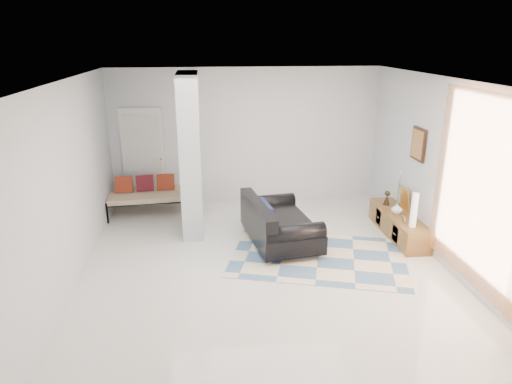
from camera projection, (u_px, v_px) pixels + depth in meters
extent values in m
plane|color=silver|center=(264.00, 266.00, 7.04)|extent=(6.00, 6.00, 0.00)
plane|color=white|center=(265.00, 80.00, 6.14)|extent=(6.00, 6.00, 0.00)
plane|color=silver|center=(246.00, 137.00, 9.41)|extent=(6.00, 0.00, 6.00)
plane|color=silver|center=(311.00, 286.00, 3.76)|extent=(6.00, 0.00, 6.00)
plane|color=silver|center=(68.00, 186.00, 6.30)|extent=(0.00, 6.00, 6.00)
plane|color=silver|center=(445.00, 173.00, 6.88)|extent=(0.00, 6.00, 6.00)
cube|color=#B9BFC1|center=(191.00, 155.00, 7.98)|extent=(0.35, 1.20, 2.80)
cube|color=silver|center=(144.00, 158.00, 9.27)|extent=(0.85, 0.06, 2.04)
plane|color=orange|center=(485.00, 195.00, 5.77)|extent=(0.00, 2.55, 2.55)
cube|color=#351B0E|center=(419.00, 144.00, 7.64)|extent=(0.04, 0.45, 0.55)
cube|color=brown|center=(398.00, 224.00, 8.08)|extent=(0.45, 1.75, 0.40)
cube|color=#351B0E|center=(396.00, 234.00, 7.70)|extent=(0.02, 0.23, 0.28)
cube|color=#351B0E|center=(379.00, 217.00, 8.43)|extent=(0.02, 0.23, 0.28)
cube|color=#EFA846|center=(405.00, 198.00, 8.20)|extent=(0.09, 0.32, 0.40)
cube|color=silver|center=(404.00, 219.00, 7.62)|extent=(0.04, 0.10, 0.12)
cylinder|color=silver|center=(270.00, 261.00, 7.08)|extent=(0.05, 0.05, 0.10)
cylinder|color=silver|center=(247.00, 226.00, 8.39)|extent=(0.05, 0.05, 0.10)
cylinder|color=silver|center=(318.00, 255.00, 7.27)|extent=(0.05, 0.05, 0.10)
cylinder|color=silver|center=(289.00, 222.00, 8.59)|extent=(0.05, 0.05, 0.10)
cube|color=black|center=(280.00, 229.00, 7.77)|extent=(1.25, 1.81, 0.30)
cube|color=black|center=(258.00, 213.00, 7.56)|extent=(0.45, 1.69, 0.36)
cylinder|color=black|center=(295.00, 233.00, 7.04)|extent=(0.99, 0.42, 0.28)
cylinder|color=black|center=(269.00, 202.00, 8.35)|extent=(0.99, 0.42, 0.28)
cube|color=black|center=(265.00, 211.00, 7.59)|extent=(0.23, 0.63, 0.31)
cylinder|color=black|center=(107.00, 213.00, 8.60)|extent=(0.04, 0.04, 0.40)
cylinder|color=black|center=(198.00, 207.00, 8.91)|extent=(0.04, 0.04, 0.40)
cylinder|color=black|center=(111.00, 201.00, 9.25)|extent=(0.04, 0.04, 0.40)
cylinder|color=black|center=(196.00, 196.00, 9.56)|extent=(0.04, 0.04, 0.40)
cube|color=beige|center=(153.00, 195.00, 9.02)|extent=(1.79, 0.87, 0.12)
cube|color=maroon|center=(124.00, 184.00, 8.99)|extent=(0.35, 0.19, 0.33)
cube|color=maroon|center=(145.00, 183.00, 9.06)|extent=(0.35, 0.19, 0.33)
cube|color=maroon|center=(166.00, 182.00, 9.14)|extent=(0.35, 0.19, 0.33)
cube|color=beige|center=(318.00, 257.00, 7.32)|extent=(3.13, 2.51, 0.01)
cylinder|color=white|center=(414.00, 210.00, 7.40)|extent=(0.11, 0.11, 0.58)
imported|color=white|center=(397.00, 208.00, 8.01)|extent=(0.21, 0.21, 0.20)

